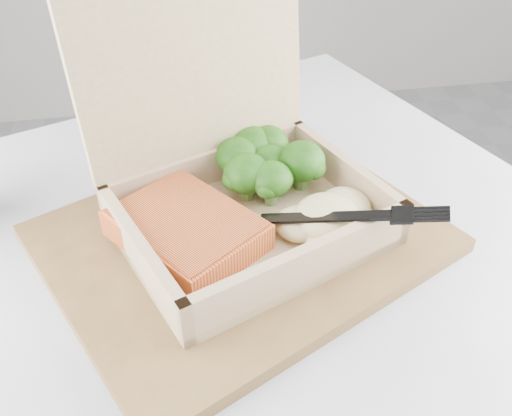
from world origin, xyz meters
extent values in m
cube|color=#B3B5BE|center=(0.06, 0.39, 0.68)|extent=(0.91, 0.91, 0.03)
cube|color=brown|center=(0.07, 0.44, 0.70)|extent=(0.43, 0.40, 0.01)
cube|color=tan|center=(0.08, 0.43, 0.72)|extent=(0.28, 0.25, 0.01)
cube|color=#997C5C|center=(-0.02, 0.39, 0.73)|extent=(0.08, 0.17, 0.05)
cube|color=#997C5C|center=(0.18, 0.48, 0.73)|extent=(0.08, 0.17, 0.05)
cube|color=#997C5C|center=(0.11, 0.36, 0.73)|extent=(0.21, 0.10, 0.05)
cube|color=#997C5C|center=(0.05, 0.51, 0.73)|extent=(0.21, 0.10, 0.05)
cube|color=tan|center=(0.04, 0.53, 0.84)|extent=(0.22, 0.11, 0.18)
cube|color=orange|center=(0.02, 0.42, 0.73)|extent=(0.15, 0.16, 0.03)
ellipsoid|color=#CDBB85|center=(0.15, 0.41, 0.74)|extent=(0.10, 0.09, 0.03)
cube|color=black|center=(0.09, 0.42, 0.75)|extent=(0.11, 0.06, 0.03)
cube|color=black|center=(0.16, 0.39, 0.75)|extent=(0.05, 0.04, 0.01)
cube|color=white|center=(0.00, 0.61, 0.70)|extent=(0.10, 0.15, 0.00)
camera|label=1|loc=(0.02, 0.04, 1.06)|focal=40.00mm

